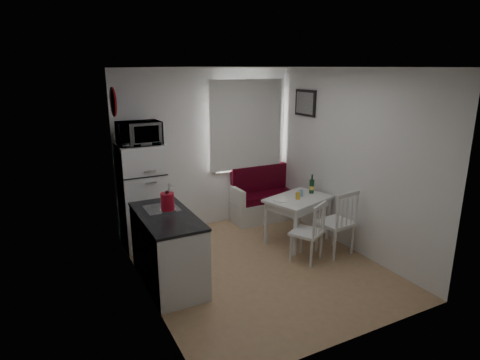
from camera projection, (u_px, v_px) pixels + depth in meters
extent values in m
cube|color=#A78059|center=(258.00, 266.00, 5.44)|extent=(3.00, 3.50, 0.02)
cube|color=white|center=(261.00, 67.00, 4.74)|extent=(3.00, 3.50, 0.02)
cube|color=white|center=(206.00, 150.00, 6.59)|extent=(3.00, 0.02, 2.60)
cube|color=white|center=(357.00, 217.00, 3.59)|extent=(3.00, 0.02, 2.60)
cube|color=white|center=(142.00, 189.00, 4.43)|extent=(0.02, 3.50, 2.60)
cube|color=white|center=(350.00, 161.00, 5.75)|extent=(0.02, 3.50, 2.60)
cube|color=silver|center=(245.00, 127.00, 6.79)|extent=(1.22, 0.06, 1.47)
cube|color=white|center=(247.00, 125.00, 6.71)|extent=(1.35, 0.02, 1.50)
cube|color=silver|center=(168.00, 250.00, 4.93)|extent=(0.60, 1.30, 0.86)
cube|color=black|center=(166.00, 216.00, 4.80)|extent=(0.62, 1.32, 0.03)
cube|color=#99999E|center=(162.00, 212.00, 5.04)|extent=(0.40, 0.40, 0.10)
cylinder|color=silver|center=(169.00, 193.00, 5.21)|extent=(0.02, 0.02, 0.26)
cylinder|color=#1C24AA|center=(114.00, 102.00, 5.46)|extent=(0.03, 0.40, 0.40)
cube|color=black|center=(305.00, 103.00, 6.48)|extent=(0.04, 0.52, 0.42)
cube|color=silver|center=(268.00, 209.00, 7.12)|extent=(1.32, 0.51, 0.36)
cube|color=#4F0415|center=(269.00, 196.00, 7.06)|extent=(1.26, 0.47, 0.12)
cube|color=#4F0415|center=(263.00, 178.00, 7.15)|extent=(1.26, 0.10, 0.47)
cube|color=silver|center=(298.00, 199.00, 6.04)|extent=(1.10, 0.92, 0.04)
cube|color=silver|center=(298.00, 204.00, 6.06)|extent=(0.99, 0.80, 0.11)
cylinder|color=silver|center=(297.00, 221.00, 6.13)|extent=(0.06, 0.06, 0.67)
cube|color=silver|center=(307.00, 232.00, 5.51)|extent=(0.54, 0.53, 0.04)
cube|color=silver|center=(315.00, 221.00, 5.30)|extent=(0.35, 0.22, 0.42)
cube|color=silver|center=(335.00, 223.00, 5.72)|extent=(0.50, 0.49, 0.04)
cube|color=silver|center=(346.00, 210.00, 5.48)|extent=(0.43, 0.10, 0.47)
cube|color=white|center=(142.00, 196.00, 5.91)|extent=(0.62, 0.62, 1.55)
imported|color=white|center=(139.00, 133.00, 5.62)|extent=(0.59, 0.40, 0.33)
cylinder|color=#A90D20|center=(167.00, 202.00, 4.86)|extent=(0.20, 0.20, 0.26)
cylinder|color=gold|center=(298.00, 196.00, 5.95)|extent=(0.06, 0.06, 0.11)
cylinder|color=#7CB2D4|center=(301.00, 193.00, 6.10)|extent=(0.06, 0.06, 0.09)
cylinder|color=white|center=(281.00, 200.00, 5.91)|extent=(0.24, 0.24, 0.02)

